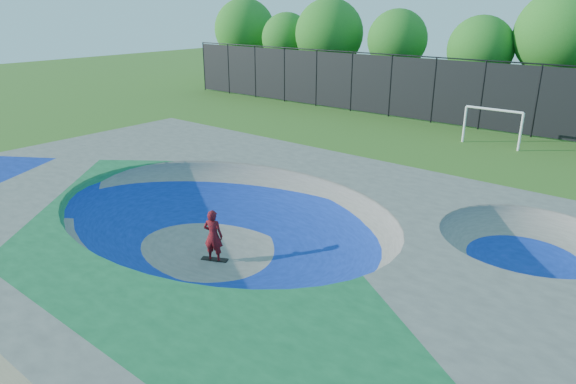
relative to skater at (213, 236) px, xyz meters
The scene contains 7 objects.
ground 0.95m from the skater, 107.08° to the left, with size 120.00×120.00×0.00m, color #345F1A.
skate_deck 0.53m from the skater, 107.08° to the left, with size 22.00×14.00×1.50m, color gray.
skater is the anchor object (origin of this frame).
skateboard 0.76m from the skater, ahead, with size 0.78×0.22×0.05m, color black.
soccer_goal 18.13m from the skater, 84.55° to the left, with size 3.01×0.12×1.99m.
fence 21.55m from the skater, 90.42° to the left, with size 48.09×0.09×4.04m.
treeline 27.16m from the skater, 94.16° to the left, with size 54.39×7.29×7.99m.
Camera 1 is at (10.22, -9.46, 6.96)m, focal length 32.00 mm.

